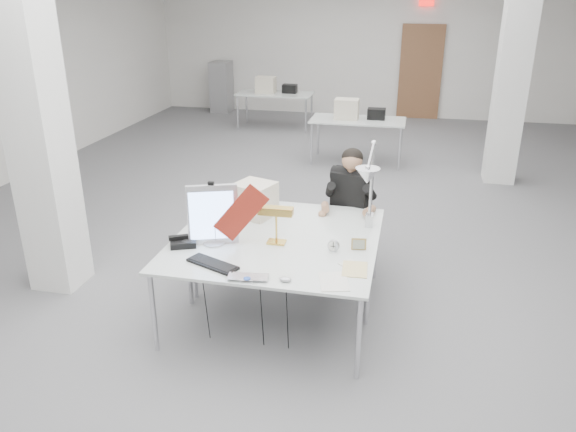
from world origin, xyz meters
name	(u,v)px	position (x,y,z in m)	size (l,w,h in m)	color
room_shell	(323,92)	(0.04, 0.13, 1.69)	(10.04, 14.04, 3.24)	#5C5C5F
desk_main	(264,261)	(0.00, -2.50, 0.74)	(1.80, 0.90, 0.03)	silver
desk_second	(288,220)	(0.00, -1.60, 0.74)	(1.80, 0.90, 0.03)	silver
bg_desk_a	(358,120)	(0.20, 3.00, 0.74)	(1.60, 0.80, 0.03)	silver
bg_desk_b	(275,94)	(-1.80, 5.20, 0.74)	(1.60, 0.80, 0.03)	silver
filing_cabinet	(222,87)	(-3.50, 6.65, 0.60)	(0.45, 0.55, 1.20)	gray
office_chair	(350,218)	(0.54, -1.00, 0.57)	(0.56, 0.56, 1.14)	black
seated_person	(351,190)	(0.54, -1.05, 0.90)	(0.52, 0.64, 0.97)	black
monitor	(213,215)	(-0.51, -2.29, 1.02)	(0.44, 0.04, 0.54)	#BDBCC1
pennant	(241,213)	(-0.24, -2.33, 1.08)	(0.51, 0.01, 0.21)	maroon
keyboard	(213,264)	(-0.38, -2.70, 0.77)	(0.45, 0.15, 0.02)	black
laptop	(247,280)	(-0.03, -2.90, 0.77)	(0.31, 0.20, 0.02)	silver
mouse	(285,279)	(0.26, -2.83, 0.77)	(0.09, 0.06, 0.04)	#B5B6BA
bankers_lamp	(276,226)	(0.03, -2.17, 0.92)	(0.28, 0.11, 0.32)	gold
desk_phone	(183,242)	(-0.76, -2.39, 0.78)	(0.22, 0.20, 0.05)	black
picture_frame_left	(196,230)	(-0.72, -2.16, 0.80)	(0.12, 0.01, 0.10)	#AF8C4B
picture_frame_right	(359,244)	(0.74, -2.14, 0.81)	(0.13, 0.01, 0.10)	#AC8C4A
desk_clock	(334,246)	(0.54, -2.22, 0.81)	(0.10, 0.10, 0.03)	#B1B0B5
paper_stack_a	(334,281)	(0.62, -2.76, 0.76)	(0.22, 0.31, 0.01)	silver
paper_stack_b	(355,269)	(0.75, -2.52, 0.76)	(0.20, 0.27, 0.01)	#DCC583
paper_stack_c	(352,266)	(0.73, -2.46, 0.76)	(0.20, 0.14, 0.01)	silver
beige_monitor	(255,199)	(-0.33, -1.58, 0.92)	(0.35, 0.33, 0.33)	beige
architect_lamp	(369,190)	(0.79, -1.86, 1.20)	(0.24, 0.69, 0.89)	#B4B3B8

